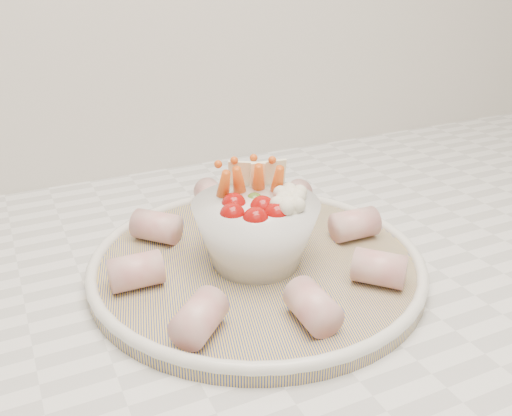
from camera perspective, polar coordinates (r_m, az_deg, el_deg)
name	(u,v)px	position (r m, az deg, el deg)	size (l,w,h in m)	color
serving_platter	(257,263)	(0.59, 0.09, -5.51)	(0.41, 0.41, 0.02)	navy
veggie_bowl	(257,228)	(0.56, 0.09, -2.03)	(0.13, 0.13, 0.10)	white
cured_meat_rolls	(256,245)	(0.58, -0.02, -3.75)	(0.29, 0.30, 0.03)	#BA5557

